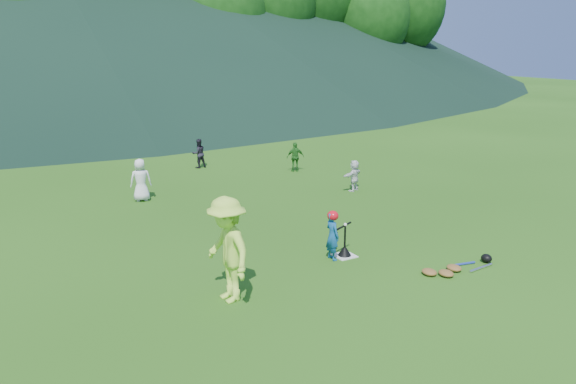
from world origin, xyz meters
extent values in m
plane|color=#245112|center=(0.00, 0.00, 0.00)|extent=(120.00, 120.00, 0.00)
cube|color=silver|center=(0.00, 0.00, 0.01)|extent=(0.45, 0.45, 0.02)
sphere|color=white|center=(0.00, 0.00, 0.74)|extent=(0.08, 0.08, 0.08)
imported|color=#14508A|center=(-0.34, -0.01, 0.54)|extent=(0.26, 0.39, 1.08)
imported|color=#BEF648|center=(-3.14, -0.70, 0.99)|extent=(0.81, 1.31, 1.97)
imported|color=white|center=(-2.61, 6.75, 0.64)|extent=(0.70, 0.53, 1.28)
imported|color=black|center=(0.57, 10.17, 0.55)|extent=(0.56, 0.44, 1.10)
imported|color=#256A20|center=(3.39, 7.79, 0.54)|extent=(0.69, 0.45, 1.09)
imported|color=silver|center=(3.60, 4.49, 0.50)|extent=(0.96, 0.63, 1.00)
cone|color=black|center=(0.00, 0.00, 0.11)|extent=(0.30, 0.30, 0.18)
cylinder|color=black|center=(0.00, 0.00, 0.45)|extent=(0.04, 0.04, 0.50)
ellipsoid|color=red|center=(-0.34, -0.01, 1.00)|extent=(0.24, 0.26, 0.22)
cylinder|color=black|center=(-0.04, 0.02, 0.70)|extent=(0.59, 0.28, 0.07)
ellipsoid|color=olive|center=(1.14, -1.95, 0.06)|extent=(0.28, 0.34, 0.13)
ellipsoid|color=olive|center=(1.49, -1.83, 0.06)|extent=(0.28, 0.34, 0.13)
ellipsoid|color=olive|center=(0.89, -1.73, 0.06)|extent=(0.28, 0.34, 0.13)
cylinder|color=silver|center=(2.04, -2.05, 0.03)|extent=(0.72, 0.12, 0.06)
cylinder|color=#263FA5|center=(1.84, -1.70, 0.03)|extent=(0.68, 0.18, 0.05)
ellipsoid|color=black|center=(2.44, -1.85, 0.09)|extent=(0.22, 0.24, 0.19)
cube|color=gray|center=(0.00, 28.00, 0.60)|extent=(70.00, 0.03, 1.20)
cube|color=yellow|center=(0.00, 28.00, 1.24)|extent=(70.00, 0.08, 0.08)
cylinder|color=gray|center=(0.00, 28.00, 0.60)|extent=(0.07, 0.07, 1.30)
cylinder|color=gray|center=(35.00, 28.00, 0.60)|extent=(0.07, 0.07, 1.30)
cylinder|color=#382314|center=(-3.20, 32.00, 1.61)|extent=(0.56, 0.56, 3.22)
ellipsoid|color=#164711|center=(-3.20, 32.00, 6.72)|extent=(6.99, 6.99, 8.04)
cylinder|color=#382314|center=(1.60, 33.50, 1.91)|extent=(0.56, 0.56, 3.81)
cylinder|color=#382314|center=(6.40, 35.00, 2.20)|extent=(0.56, 0.56, 4.41)
cylinder|color=#382314|center=(11.20, 32.00, 1.63)|extent=(0.56, 0.56, 3.25)
ellipsoid|color=#164711|center=(11.20, 32.00, 6.79)|extent=(7.07, 7.07, 8.13)
cylinder|color=#382314|center=(16.00, 33.50, 1.92)|extent=(0.56, 0.56, 3.85)
cylinder|color=#382314|center=(20.80, 35.00, 2.22)|extent=(0.56, 0.56, 4.44)
cylinder|color=#382314|center=(25.60, 32.00, 1.64)|extent=(0.56, 0.56, 3.29)
ellipsoid|color=#164711|center=(25.60, 32.00, 6.86)|extent=(7.14, 7.14, 8.22)
cylinder|color=#382314|center=(30.40, 33.50, 1.94)|extent=(0.56, 0.56, 3.88)
ellipsoid|color=#164711|center=(30.40, 33.50, 8.10)|extent=(8.44, 8.44, 9.70)
camera|label=1|loc=(-6.98, -9.47, 4.62)|focal=35.00mm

